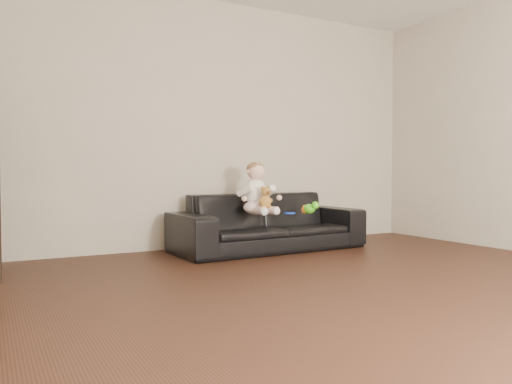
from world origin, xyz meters
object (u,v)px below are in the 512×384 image
sofa (269,222)px  toy_green (309,209)px  toy_blue_disc (290,213)px  teddy_bear (265,198)px  toy_rattle (305,210)px  baby (257,191)px

sofa → toy_green: (0.31, -0.27, 0.14)m
sofa → toy_blue_disc: size_ratio=17.44×
sofa → toy_blue_disc: sofa is taller
teddy_bear → toy_rattle: 0.49m
toy_green → teddy_bear: bearing=179.3°
toy_green → sofa: bearing=138.9°
baby → toy_rattle: baby is taller
toy_green → toy_rattle: bearing=133.4°
toy_blue_disc → sofa: bearing=123.6°
baby → sofa: bearing=22.2°
toy_rattle → toy_blue_disc: 0.16m
baby → toy_blue_disc: size_ratio=4.58×
sofa → toy_green: 0.43m
toy_rattle → sofa: bearing=139.6°
baby → toy_green: 0.56m
teddy_bear → sofa: bearing=60.4°
teddy_bear → toy_rattle: size_ratio=2.88×
teddy_bear → toy_green: size_ratio=1.54×
toy_rattle → toy_blue_disc: size_ratio=0.66×
toy_blue_disc → teddy_bear: bearing=-167.6°
sofa → toy_rattle: (0.28, -0.24, 0.13)m
teddy_bear → toy_green: (0.50, -0.01, -0.12)m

